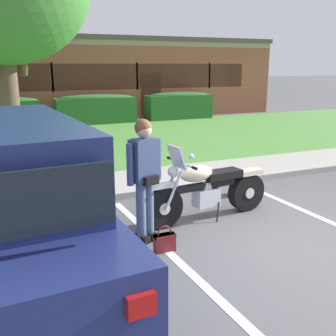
{
  "coord_description": "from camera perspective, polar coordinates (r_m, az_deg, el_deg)",
  "views": [
    {
      "loc": [
        -3.37,
        -4.15,
        2.39
      ],
      "look_at": [
        -0.98,
        1.33,
        0.85
      ],
      "focal_mm": 42.82,
      "sensor_mm": 36.0,
      "label": 1
    }
  ],
  "objects": [
    {
      "name": "brick_building",
      "position": [
        21.94,
        -17.77,
        12.31
      ],
      "size": [
        21.9,
        9.04,
        3.65
      ],
      "color": "#93513D",
      "rests_on": "ground"
    },
    {
      "name": "motorcycle",
      "position": [
        6.4,
        6.2,
        -2.91
      ],
      "size": [
        2.24,
        0.82,
        1.26
      ],
      "color": "black",
      "rests_on": "ground"
    },
    {
      "name": "grass_lawn",
      "position": [
        13.11,
        -8.28,
        3.93
      ],
      "size": [
        60.0,
        8.07,
        0.06
      ],
      "primitive_type": "cube",
      "color": "#518E3D",
      "rests_on": "ground"
    },
    {
      "name": "hedge_right",
      "position": [
        18.08,
        1.53,
        8.92
      ],
      "size": [
        2.97,
        0.9,
        1.24
      ],
      "color": "#286028",
      "rests_on": "ground"
    },
    {
      "name": "stall_stripe_1",
      "position": [
        6.82,
        22.11,
        -7.15
      ],
      "size": [
        0.28,
        4.4,
        0.01
      ],
      "primitive_type": "cube",
      "rotation": [
        0.0,
        0.0,
        0.04
      ],
      "color": "silver",
      "rests_on": "ground"
    },
    {
      "name": "ground_plane",
      "position": [
        5.86,
        14.38,
        -10.1
      ],
      "size": [
        140.0,
        140.0,
        0.0
      ],
      "primitive_type": "plane",
      "color": "#565659"
    },
    {
      "name": "hedge_center_right",
      "position": [
        16.85,
        -10.24,
        8.3
      ],
      "size": [
        3.25,
        0.9,
        1.24
      ],
      "color": "#286028",
      "rests_on": "ground"
    },
    {
      "name": "stall_stripe_0",
      "position": [
        5.33,
        0.38,
        -12.16
      ],
      "size": [
        0.28,
        4.4,
        0.01
      ],
      "primitive_type": "cube",
      "rotation": [
        0.0,
        0.0,
        0.04
      ],
      "color": "silver",
      "rests_on": "ground"
    },
    {
      "name": "concrete_walk",
      "position": [
        8.69,
        0.19,
        -1.23
      ],
      "size": [
        60.0,
        1.5,
        0.08
      ],
      "primitive_type": "cube",
      "color": "#ADA89E",
      "rests_on": "ground"
    },
    {
      "name": "rider_person",
      "position": [
        5.41,
        -3.36,
        -0.53
      ],
      "size": [
        0.55,
        0.37,
        1.7
      ],
      "color": "black",
      "rests_on": "ground"
    },
    {
      "name": "handbag",
      "position": [
        5.35,
        -0.49,
        -10.34
      ],
      "size": [
        0.28,
        0.13,
        0.36
      ],
      "color": "maroon",
      "rests_on": "ground"
    },
    {
      "name": "curb_strip",
      "position": [
        7.95,
        2.66,
        -2.61
      ],
      "size": [
        60.0,
        0.2,
        0.12
      ],
      "primitive_type": "cube",
      "color": "#ADA89E",
      "rests_on": "ground"
    }
  ]
}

